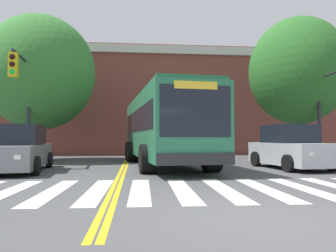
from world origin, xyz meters
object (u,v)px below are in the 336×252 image
Objects in this scene: car_grey_near_lane at (18,150)px; traffic_light_far_corner at (23,88)px; street_tree_curbside_large at (298,71)px; street_tree_curbside_small at (40,73)px; city_bus at (163,127)px; traffic_light_near_corner at (331,98)px; car_silver_far_lane at (290,149)px.

car_grey_near_lane is 3.71m from traffic_light_far_corner.
street_tree_curbside_large is 14.32m from street_tree_curbside_small.
city_bus is 2.24× the size of car_grey_near_lane.
traffic_light_near_corner is (13.48, 1.33, 2.30)m from car_grey_near_lane.
street_tree_curbside_large is (7.65, 2.04, 3.18)m from city_bus.
car_silver_far_lane is 13.61m from street_tree_curbside_small.
traffic_light_near_corner is at bearing -4.34° from traffic_light_far_corner.
traffic_light_near_corner is at bearing 24.53° from car_silver_far_lane.
street_tree_curbside_small is (-0.85, 5.68, 4.08)m from car_grey_near_lane.
car_silver_far_lane is at bearing 0.77° from car_grey_near_lane.
city_bus is at bearing -1.40° from traffic_light_far_corner.
traffic_light_far_corner reaches higher than car_silver_far_lane.
traffic_light_far_corner is at bearing 105.38° from car_grey_near_lane.
car_grey_near_lane is at bearing -179.23° from car_silver_far_lane.
street_tree_curbside_large is at bearing 7.63° from traffic_light_far_corner.
street_tree_curbside_large is at bearing 58.83° from car_silver_far_lane.
street_tree_curbside_small is at bearing 152.53° from city_bus.
traffic_light_far_corner is at bearing -172.37° from street_tree_curbside_large.
car_grey_near_lane is at bearing -74.62° from traffic_light_far_corner.
car_silver_far_lane is 3.65m from traffic_light_near_corner.
traffic_light_near_corner is at bearing -88.37° from street_tree_curbside_large.
street_tree_curbside_small reaches higher than city_bus.
city_bus reaches higher than car_grey_near_lane.
street_tree_curbside_small reaches higher than car_silver_far_lane.
traffic_light_far_corner is (-14.14, 1.07, 0.44)m from traffic_light_near_corner.
street_tree_curbside_large is (13.40, 4.28, 4.17)m from car_grey_near_lane.
traffic_light_near_corner is 0.58× the size of street_tree_curbside_small.
car_silver_far_lane is at bearing -155.47° from traffic_light_near_corner.
traffic_light_far_corner is 14.26m from street_tree_curbside_large.
city_bus is 6.25m from car_grey_near_lane.
city_bus is 5.64m from car_silver_far_lane.
traffic_light_near_corner is 14.19m from traffic_light_far_corner.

